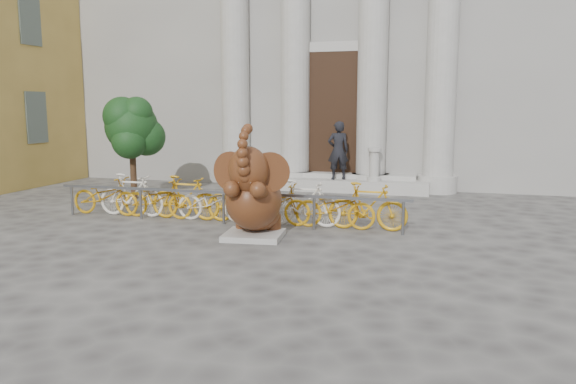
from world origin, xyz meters
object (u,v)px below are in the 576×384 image
(bike_rack, at_px, (227,200))
(pedestrian, at_px, (338,150))
(elephant_statue, at_px, (253,197))
(tree, at_px, (132,128))

(bike_rack, relative_size, pedestrian, 4.62)
(elephant_statue, relative_size, tree, 0.79)
(bike_rack, xyz_separation_m, pedestrian, (1.52, 5.16, 0.73))
(bike_rack, distance_m, pedestrian, 5.43)
(tree, relative_size, pedestrian, 1.60)
(elephant_statue, height_order, bike_rack, elephant_statue)
(elephant_statue, distance_m, tree, 6.02)
(pedestrian, bearing_deg, tree, 9.75)
(elephant_statue, bearing_deg, pedestrian, 80.29)
(elephant_statue, bearing_deg, tree, 137.21)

